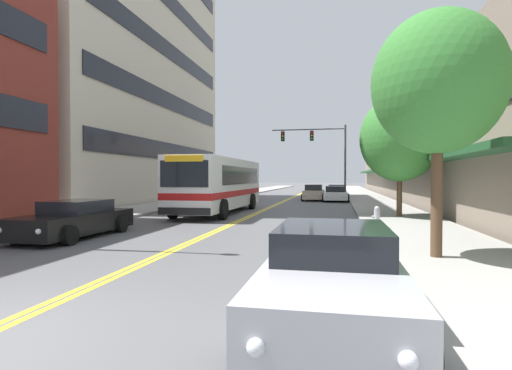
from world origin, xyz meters
TOP-DOWN VIEW (x-y plane):
  - ground_plane at (0.00, 37.00)m, footprint 240.00×240.00m
  - sidewalk_left at (-7.38, 37.00)m, footprint 3.76×106.00m
  - sidewalk_right at (7.38, 37.00)m, footprint 3.76×106.00m
  - centre_line at (0.00, 37.00)m, footprint 0.34×106.00m
  - office_tower_left at (-15.50, 27.59)m, footprint 12.08×25.81m
  - storefront_row_right at (13.49, 37.00)m, footprint 9.10×68.00m
  - city_bus at (-2.17, 17.90)m, footprint 2.86×10.91m
  - car_dark_grey_parked_left_near at (-4.39, 32.82)m, footprint 2.19×4.31m
  - car_black_parked_left_mid at (-4.25, 7.72)m, footprint 2.08×4.85m
  - car_silver_parked_right_foreground at (4.42, 1.28)m, footprint 2.00×4.60m
  - car_navy_parked_right_mid at (4.44, 36.87)m, footprint 2.08×4.75m
  - car_white_parked_right_far at (4.36, 30.66)m, footprint 2.20×4.77m
  - car_champagne_moving_lead at (2.44, 31.56)m, footprint 1.99×4.43m
  - traffic_signal_mast at (2.90, 33.35)m, footprint 6.91×0.38m
  - street_lamp_left_near at (-4.95, 5.58)m, footprint 2.58×0.28m
  - street_tree_right_near at (6.79, 5.81)m, footprint 3.04×3.04m
  - street_tree_right_mid at (7.44, 16.04)m, footprint 3.78×3.78m
  - fire_hydrant at (5.95, 11.30)m, footprint 0.30×0.22m

SIDE VIEW (x-z plane):
  - ground_plane at x=0.00m, z-range 0.00..0.00m
  - centre_line at x=0.00m, z-range 0.00..0.01m
  - sidewalk_left at x=-7.38m, z-range 0.00..0.15m
  - sidewalk_right at x=7.38m, z-range 0.00..0.15m
  - fire_hydrant at x=5.95m, z-range 0.15..0.95m
  - car_black_parked_left_mid at x=-4.25m, z-range -0.03..1.21m
  - car_navy_parked_right_mid at x=4.44m, z-range -0.05..1.26m
  - car_white_parked_right_far at x=4.36m, z-range -0.04..1.26m
  - car_silver_parked_right_foreground at x=4.42m, z-range -0.03..1.32m
  - car_champagne_moving_lead at x=2.44m, z-range -0.06..1.35m
  - car_dark_grey_parked_left_near at x=-4.39m, z-range -0.06..1.36m
  - city_bus at x=-2.17m, z-range 0.20..3.27m
  - street_tree_right_mid at x=7.44m, z-range 0.99..6.84m
  - storefront_row_right at x=13.49m, z-range 0.00..8.09m
  - street_tree_right_near at x=6.79m, z-range 1.35..7.12m
  - traffic_signal_mast at x=2.90m, z-range 1.49..8.38m
  - street_lamp_left_near at x=-4.95m, z-range 0.80..9.25m
  - office_tower_left at x=-15.50m, z-range 0.00..29.77m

